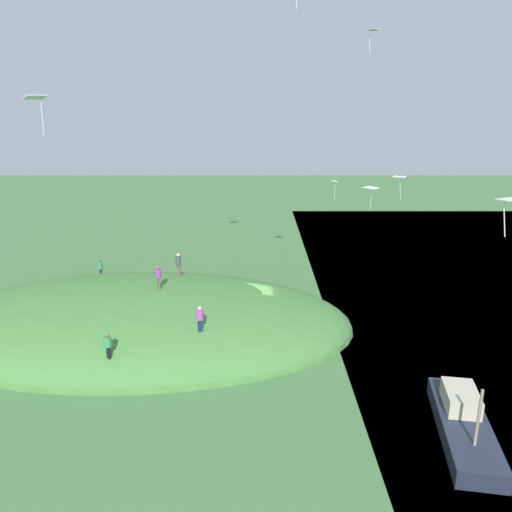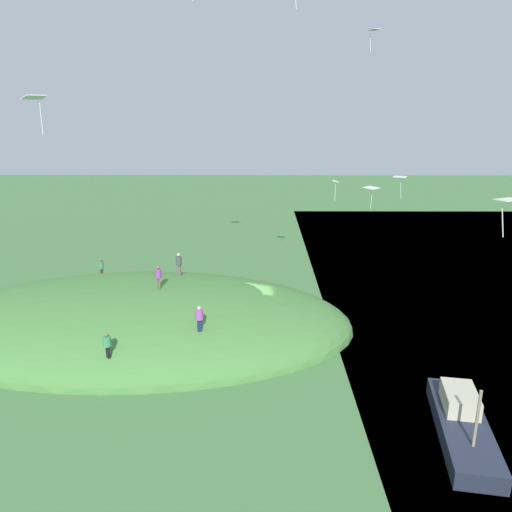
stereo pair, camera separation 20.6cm
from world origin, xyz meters
The scene contains 15 objects.
ground_plane centered at (0.00, 0.00, 0.00)m, with size 160.00×160.00×0.00m, color #44723F.
grass_hill centered at (8.71, 1.57, 0.00)m, with size 31.57×17.99×6.18m, color #457B3A.
boat_on_lake centered at (-10.29, 13.86, 0.64)m, with size 3.52×7.98×3.77m.
person_on_hilltop centered at (6.93, 1.70, 4.17)m, with size 0.56×0.56×1.75m.
person_watching_kites centered at (8.53, 9.19, 2.61)m, with size 0.68×0.68×1.57m.
person_with_child centered at (6.08, -2.14, 3.91)m, with size 0.47×0.47×1.83m.
person_near_shore centered at (13.64, -6.43, 2.14)m, with size 0.60×0.60×1.77m.
person_walking_path centered at (3.45, 6.92, 3.29)m, with size 0.66×0.66×1.67m.
kite_0 centered at (-6.19, -4.11, 9.80)m, with size 0.50×0.69×1.66m.
kite_2 centered at (-9.35, 16.99, 12.33)m, with size 1.06×0.92×1.44m.
kite_3 centered at (-8.73, -2.63, 9.60)m, with size 1.28×1.39×1.71m.
kite_4 centered at (-10.67, -1.96, 10.50)m, with size 1.14×1.00×1.72m.
kite_5 centered at (9.25, 13.19, 15.95)m, with size 1.06×1.07×1.63m.
kite_7 centered at (-7.78, -0.86, 20.37)m, with size 0.80×0.96×1.37m.
mooring_post centered at (-5.88, 0.86, 0.58)m, with size 0.14×0.14×1.17m, color brown.
Camera 2 is at (-0.19, 35.16, 15.77)m, focal length 35.09 mm.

